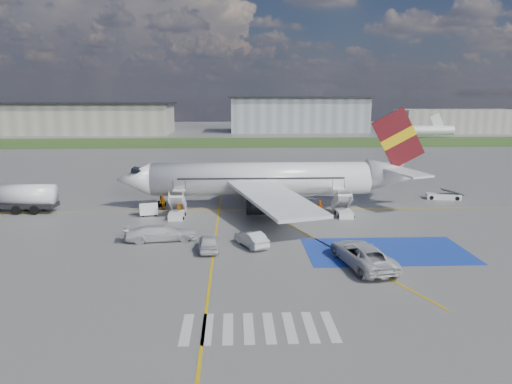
{
  "coord_description": "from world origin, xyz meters",
  "views": [
    {
      "loc": [
        -3.16,
        -44.93,
        13.41
      ],
      "look_at": [
        -0.94,
        5.22,
        3.5
      ],
      "focal_mm": 35.0,
      "sensor_mm": 36.0,
      "label": 1
    }
  ],
  "objects_px": {
    "belt_loader": "(444,196)",
    "car_silver_b": "(251,239)",
    "van_white_b": "(161,230)",
    "car_silver_a": "(209,242)",
    "van_white_a": "(362,251)",
    "fuel_tanker": "(15,201)",
    "airliner": "(273,179)",
    "gpu_cart": "(148,209)"
  },
  "relations": [
    {
      "from": "van_white_a",
      "to": "van_white_b",
      "type": "relative_size",
      "value": 1.28
    },
    {
      "from": "fuel_tanker",
      "to": "car_silver_b",
      "type": "xyz_separation_m",
      "value": [
        26.71,
        -14.31,
        -0.66
      ]
    },
    {
      "from": "belt_loader",
      "to": "car_silver_b",
      "type": "height_order",
      "value": "car_silver_b"
    },
    {
      "from": "car_silver_a",
      "to": "car_silver_b",
      "type": "distance_m",
      "value": 3.9
    },
    {
      "from": "van_white_a",
      "to": "belt_loader",
      "type": "bearing_deg",
      "value": -133.95
    },
    {
      "from": "gpu_cart",
      "to": "car_silver_a",
      "type": "relative_size",
      "value": 0.52
    },
    {
      "from": "fuel_tanker",
      "to": "van_white_a",
      "type": "bearing_deg",
      "value": -25.38
    },
    {
      "from": "airliner",
      "to": "belt_loader",
      "type": "distance_m",
      "value": 22.87
    },
    {
      "from": "belt_loader",
      "to": "van_white_a",
      "type": "distance_m",
      "value": 29.91
    },
    {
      "from": "gpu_cart",
      "to": "belt_loader",
      "type": "xyz_separation_m",
      "value": [
        36.76,
        7.25,
        -0.4
      ]
    },
    {
      "from": "airliner",
      "to": "van_white_b",
      "type": "xyz_separation_m",
      "value": [
        -11.53,
        -13.97,
        -2.42
      ]
    },
    {
      "from": "airliner",
      "to": "car_silver_a",
      "type": "xyz_separation_m",
      "value": [
        -6.93,
        -17.17,
        -2.66
      ]
    },
    {
      "from": "car_silver_a",
      "to": "car_silver_b",
      "type": "relative_size",
      "value": 1.01
    },
    {
      "from": "gpu_cart",
      "to": "car_silver_a",
      "type": "bearing_deg",
      "value": -75.52
    },
    {
      "from": "airliner",
      "to": "car_silver_b",
      "type": "height_order",
      "value": "airliner"
    },
    {
      "from": "car_silver_b",
      "to": "gpu_cart",
      "type": "bearing_deg",
      "value": -71.95
    },
    {
      "from": "car_silver_b",
      "to": "fuel_tanker",
      "type": "bearing_deg",
      "value": -52.99
    },
    {
      "from": "airliner",
      "to": "van_white_b",
      "type": "relative_size",
      "value": 7.42
    },
    {
      "from": "van_white_a",
      "to": "van_white_b",
      "type": "height_order",
      "value": "van_white_a"
    },
    {
      "from": "fuel_tanker",
      "to": "van_white_b",
      "type": "distance_m",
      "value": 22.02
    },
    {
      "from": "car_silver_a",
      "to": "van_white_b",
      "type": "distance_m",
      "value": 5.6
    },
    {
      "from": "gpu_cart",
      "to": "car_silver_a",
      "type": "xyz_separation_m",
      "value": [
        7.38,
        -13.05,
        -0.01
      ]
    },
    {
      "from": "van_white_a",
      "to": "airliner",
      "type": "bearing_deg",
      "value": -85.06
    },
    {
      "from": "car_silver_a",
      "to": "gpu_cart",
      "type": "bearing_deg",
      "value": -63.34
    },
    {
      "from": "fuel_tanker",
      "to": "gpu_cart",
      "type": "xyz_separation_m",
      "value": [
        15.57,
        -2.31,
        -0.62
      ]
    },
    {
      "from": "fuel_tanker",
      "to": "airliner",
      "type": "bearing_deg",
      "value": 7.18
    },
    {
      "from": "car_silver_a",
      "to": "van_white_b",
      "type": "relative_size",
      "value": 0.87
    },
    {
      "from": "car_silver_b",
      "to": "belt_loader",
      "type": "bearing_deg",
      "value": -167.89
    },
    {
      "from": "van_white_a",
      "to": "car_silver_b",
      "type": "bearing_deg",
      "value": -41.1
    },
    {
      "from": "fuel_tanker",
      "to": "car_silver_b",
      "type": "relative_size",
      "value": 2.27
    },
    {
      "from": "car_silver_b",
      "to": "van_white_b",
      "type": "bearing_deg",
      "value": -39.22
    },
    {
      "from": "airliner",
      "to": "gpu_cart",
      "type": "xyz_separation_m",
      "value": [
        -14.31,
        -4.12,
        -2.65
      ]
    },
    {
      "from": "van_white_b",
      "to": "car_silver_a",
      "type": "bearing_deg",
      "value": -132.68
    },
    {
      "from": "car_silver_a",
      "to": "belt_loader",
      "type": "bearing_deg",
      "value": -148.19
    },
    {
      "from": "airliner",
      "to": "belt_loader",
      "type": "relative_size",
      "value": 7.82
    },
    {
      "from": "fuel_tanker",
      "to": "car_silver_a",
      "type": "bearing_deg",
      "value": -30.08
    },
    {
      "from": "gpu_cart",
      "to": "car_silver_a",
      "type": "height_order",
      "value": "gpu_cart"
    },
    {
      "from": "belt_loader",
      "to": "van_white_a",
      "type": "height_order",
      "value": "van_white_a"
    },
    {
      "from": "airliner",
      "to": "gpu_cart",
      "type": "distance_m",
      "value": 15.12
    },
    {
      "from": "airliner",
      "to": "gpu_cart",
      "type": "height_order",
      "value": "airliner"
    },
    {
      "from": "fuel_tanker",
      "to": "car_silver_b",
      "type": "bearing_deg",
      "value": -24.47
    },
    {
      "from": "gpu_cart",
      "to": "van_white_b",
      "type": "bearing_deg",
      "value": -89.24
    }
  ]
}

